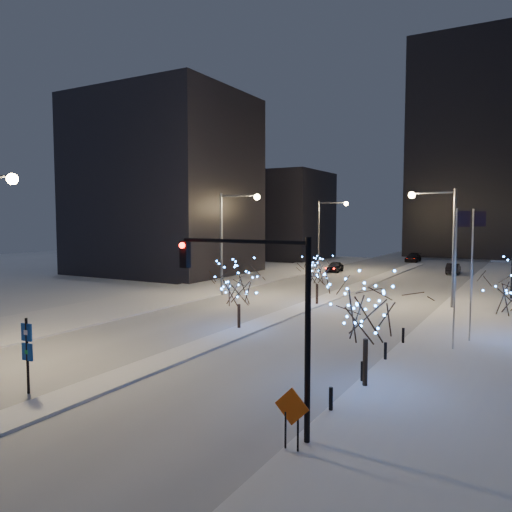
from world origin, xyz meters
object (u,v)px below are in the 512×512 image
Objects in this scene: street_lamp_w_far at (326,226)px; car_near at (335,267)px; street_lamp_east at (443,232)px; holiday_tree_plaza_near at (366,307)px; holiday_tree_median_far at (317,271)px; wayfinding_sign at (27,348)px; traffic_signal_east at (266,301)px; street_lamp_w_mid at (231,229)px; car_far at (413,258)px; car_mid at (453,269)px; holiday_tree_median_near at (239,284)px; construction_sign at (292,412)px.

street_lamp_w_far reaches higher than car_near.
street_lamp_east is 22.73m from holiday_tree_plaza_near.
wayfinding_sign is at bearing -95.40° from holiday_tree_median_far.
street_lamp_east is 1.43× the size of traffic_signal_east.
street_lamp_w_far is at bearing 94.19° from wayfinding_sign.
car_far is at bearing 81.03° from street_lamp_w_mid.
street_lamp_w_far reaches higher than holiday_tree_plaza_near.
street_lamp_w_far is 18.12m from car_mid.
car_near is 48.25m from holiday_tree_plaza_near.
holiday_tree_median_near is (-7.76, -43.03, 2.38)m from car_mid.
car_far reaches higher than car_mid.
wayfinding_sign reaches higher than car_mid.
holiday_tree_median_far reaches higher than car_mid.
holiday_tree_plaza_near is (12.00, -66.66, 2.96)m from car_far.
street_lamp_east is 4.86× the size of construction_sign.
holiday_tree_plaza_near is (10.00, -18.63, 0.70)m from holiday_tree_median_far.
car_far is at bearing 102.56° from construction_sign.
traffic_signal_east is at bearing 154.07° from construction_sign.
traffic_signal_east is 1.66× the size of holiday_tree_median_far.
wayfinding_sign reaches higher than car_far.
car_mid is 58.83m from wayfinding_sign.
holiday_tree_median_near is (-10.58, -15.32, -3.34)m from street_lamp_east.
construction_sign reaches higher than car_near.
traffic_signal_east is at bearing 89.82° from car_mid.
holiday_tree_plaza_near is at bearing 91.90° from construction_sign.
street_lamp_w_far is at bearing 178.02° from car_near.
car_near is (1.40, 25.10, -5.76)m from street_lamp_w_mid.
car_near is at bearing 100.66° from holiday_tree_median_near.
holiday_tree_median_far is at bearing 114.26° from construction_sign.
street_lamp_w_mid is 2.18× the size of holiday_tree_median_near.
street_lamp_w_far is at bearing 17.56° from car_mid.
street_lamp_w_mid is at bearing 100.87° from wayfinding_sign.
street_lamp_east reaches higher than construction_sign.
car_near is at bearing 92.67° from wayfinding_sign.
street_lamp_east reaches higher than car_far.
wayfinding_sign reaches higher than construction_sign.
construction_sign is (3.04, -57.49, 0.66)m from car_mid.
wayfinding_sign is at bearing 79.07° from car_mid.
traffic_signal_east is (17.88, -26.00, -1.74)m from street_lamp_w_mid.
holiday_tree_plaza_near is at bearing 76.39° from traffic_signal_east.
holiday_tree_median_near is at bearing -85.34° from car_near.
traffic_signal_east is 53.84m from car_near.
street_lamp_w_mid is at bearing -99.19° from car_near.
holiday_tree_median_far is (2.00, -48.03, 2.26)m from car_far.
street_lamp_w_mid is 48.03m from car_far.
holiday_tree_median_far reaches higher than construction_sign.
traffic_signal_east reaches higher than car_mid.
holiday_tree_median_near is 0.87× the size of holiday_tree_plaza_near.
holiday_tree_median_far is 27.68m from construction_sign.
street_lamp_w_mid is 1.43× the size of traffic_signal_east.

